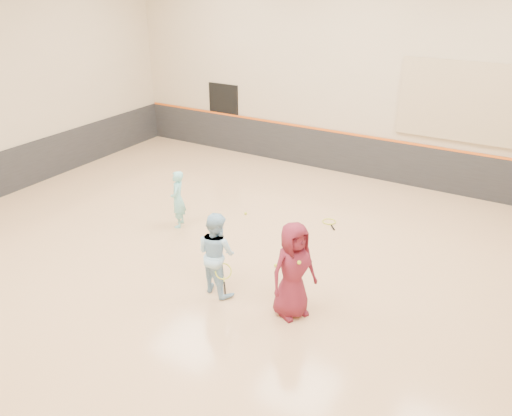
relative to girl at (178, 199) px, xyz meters
The scene contains 14 objects.
room 2.41m from the girl, 17.57° to the right, with size 15.04×12.04×6.22m.
wainscot_back 5.72m from the girl, 66.40° to the left, with size 14.90×0.04×1.20m, color #232326.
wainscot_left 5.23m from the girl, behind, with size 0.04×11.90×1.20m, color #232326.
accent_stripe 5.74m from the girl, 66.36° to the left, with size 14.90×0.03×0.06m, color #D85914.
acoustic_panel 7.52m from the girl, 45.74° to the left, with size 3.20×0.08×2.00m, color tan.
doorway 5.71m from the girl, 112.80° to the left, with size 1.10×0.05×2.20m, color black.
girl is the anchor object (origin of this frame).
instructor 2.88m from the girl, 37.24° to the right, with size 0.79×0.61×1.62m, color #9CCFF2.
young_man 4.16m from the girl, 23.44° to the right, with size 0.87×0.56×1.77m, color maroon.
held_racket 3.17m from the girl, 36.75° to the right, with size 0.50×0.50×0.52m, color gold, non-canonical shape.
spare_racket 3.65m from the girl, 33.34° to the left, with size 0.74×0.74×0.05m, color #D1DD30, non-canonical shape.
ball_under_racket 2.95m from the girl, ahead, with size 0.07×0.07×0.07m, color yellow.
ball_in_hand 4.44m from the girl, 24.69° to the right, with size 0.07×0.07×0.07m, color #D0D732.
ball_beside_spare 1.79m from the girl, 51.14° to the left, with size 0.07×0.07×0.07m, color #CBDD33.
Camera 1 is at (4.62, -7.44, 5.48)m, focal length 35.00 mm.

